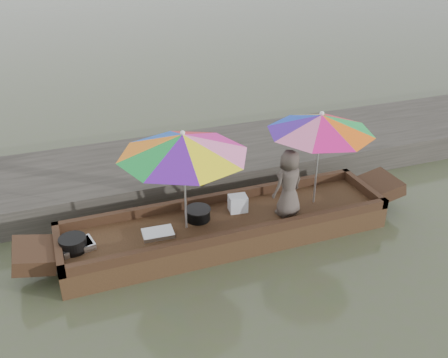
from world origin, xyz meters
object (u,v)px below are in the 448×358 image
object	(u,v)px
cooking_pot	(73,244)
tray_crayfish	(77,246)
supply_bag	(238,203)
charcoal_grill	(198,214)
vendor	(289,183)
tray_scallop	(158,233)
umbrella_stern	(318,159)
boat_hull	(226,229)
umbrella_bow	(185,182)

from	to	relation	value
cooking_pot	tray_crayfish	xyz separation A→B (m)	(0.05, 0.00, -0.05)
tray_crayfish	supply_bag	world-z (taller)	supply_bag
charcoal_grill	vendor	distance (m)	1.46
tray_scallop	vendor	bearing A→B (deg)	-3.71
supply_bag	umbrella_stern	bearing A→B (deg)	-8.12
cooking_pot	tray_scallop	size ratio (longest dim) A/B	0.84
boat_hull	tray_scallop	size ratio (longest dim) A/B	11.25
boat_hull	umbrella_stern	bearing A→B (deg)	0.00
supply_bag	boat_hull	bearing A→B (deg)	-145.56
umbrella_bow	umbrella_stern	world-z (taller)	same
vendor	umbrella_bow	distance (m)	1.60
boat_hull	charcoal_grill	bearing A→B (deg)	158.97
vendor	umbrella_stern	size ratio (longest dim) A/B	0.66
umbrella_stern	tray_crayfish	bearing A→B (deg)	179.84
boat_hull	cooking_pot	bearing A→B (deg)	179.86
cooking_pot	charcoal_grill	world-z (taller)	cooking_pot
boat_hull	umbrella_bow	distance (m)	1.14
tray_crayfish	umbrella_stern	distance (m)	3.81
tray_crayfish	tray_scallop	xyz separation A→B (m)	(1.13, -0.06, -0.01)
cooking_pot	vendor	bearing A→B (deg)	-3.34
tray_scallop	charcoal_grill	size ratio (longest dim) A/B	1.22
charcoal_grill	supply_bag	bearing A→B (deg)	2.14
cooking_pot	umbrella_stern	world-z (taller)	umbrella_stern
cooking_pot	charcoal_grill	xyz separation A→B (m)	(1.87, 0.15, -0.01)
charcoal_grill	vendor	bearing A→B (deg)	-14.06
tray_crayfish	umbrella_bow	bearing A→B (deg)	-0.37
boat_hull	tray_crayfish	xyz separation A→B (m)	(-2.22, 0.01, 0.22)
umbrella_bow	tray_crayfish	bearing A→B (deg)	179.63
tray_scallop	boat_hull	bearing A→B (deg)	2.66
boat_hull	tray_crayfish	bearing A→B (deg)	179.74
tray_crayfish	cooking_pot	bearing A→B (deg)	-174.58
supply_bag	vendor	world-z (taller)	vendor
supply_bag	cooking_pot	bearing A→B (deg)	-176.07
cooking_pot	tray_scallop	world-z (taller)	cooking_pot
charcoal_grill	supply_bag	distance (m)	0.67
supply_bag	umbrella_bow	bearing A→B (deg)	-168.71
boat_hull	umbrella_bow	world-z (taller)	umbrella_bow
vendor	cooking_pot	bearing A→B (deg)	-20.35
boat_hull	vendor	bearing A→B (deg)	-10.93
vendor	boat_hull	bearing A→B (deg)	-27.95
supply_bag	vendor	xyz separation A→B (m)	(0.68, -0.36, 0.41)
vendor	charcoal_grill	bearing A→B (deg)	-31.08
boat_hull	umbrella_bow	bearing A→B (deg)	180.00
umbrella_stern	umbrella_bow	bearing A→B (deg)	180.00
tray_scallop	umbrella_stern	distance (m)	2.71
charcoal_grill	umbrella_stern	world-z (taller)	umbrella_stern
supply_bag	vendor	size ratio (longest dim) A/B	0.26
boat_hull	umbrella_stern	xyz separation A→B (m)	(1.52, 0.00, 0.95)
tray_scallop	supply_bag	bearing A→B (deg)	9.69
umbrella_bow	umbrella_stern	bearing A→B (deg)	0.00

